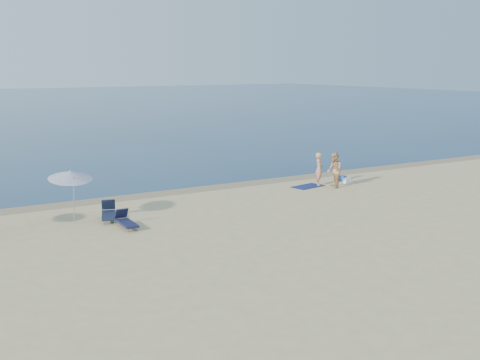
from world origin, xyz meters
name	(u,v)px	position (x,y,z in m)	size (l,w,h in m)	color
wet_sand_strip	(231,185)	(0.00, 19.40, 0.00)	(240.00, 1.60, 0.00)	#847254
person_left	(319,169)	(4.25, 16.85, 0.93)	(0.68, 0.45, 1.87)	tan
person_right	(334,170)	(4.59, 15.92, 0.98)	(0.96, 0.74, 1.97)	tan
beach_towel	(308,186)	(3.48, 16.86, 0.02)	(1.84, 1.02, 0.03)	#0F1A4E
white_bag	(347,181)	(6.06, 16.49, 0.15)	(0.36, 0.31, 0.31)	white
blue_cooler	(343,178)	(6.28, 17.18, 0.15)	(0.43, 0.31, 0.31)	#1F52AC
umbrella_near	(70,175)	(-10.00, 15.74, 2.10)	(1.90, 1.93, 2.45)	silver
lounger_left	(109,213)	(-8.50, 15.42, 0.29)	(1.13, 1.90, 0.80)	#131B35
lounger_right	(126,222)	(-8.30, 13.79, 0.26)	(0.57, 1.64, 0.72)	#15183B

